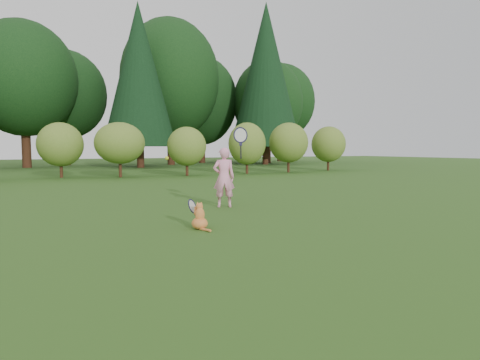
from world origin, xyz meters
name	(u,v)px	position (x,y,z in m)	size (l,w,h in m)	color
ground	(249,221)	(0.00, 0.00, 0.00)	(100.00, 100.00, 0.00)	#1E5016
shrub_row	(123,147)	(0.00, 13.00, 1.40)	(28.00, 3.00, 2.80)	#537123
woodland_backdrop	(96,58)	(0.00, 23.00, 7.50)	(48.00, 10.00, 15.00)	black
child	(224,176)	(0.32, 1.85, 0.71)	(0.82, 0.57, 2.03)	#FF98BF
cat	(199,215)	(-1.07, -0.26, 0.23)	(0.37, 0.68, 0.61)	orange
tennis_ball	(167,158)	(-1.38, 0.56, 1.17)	(0.07, 0.07, 0.07)	#C3D218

